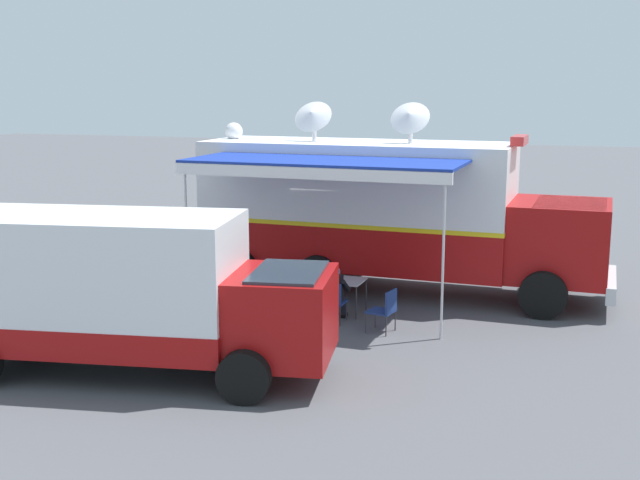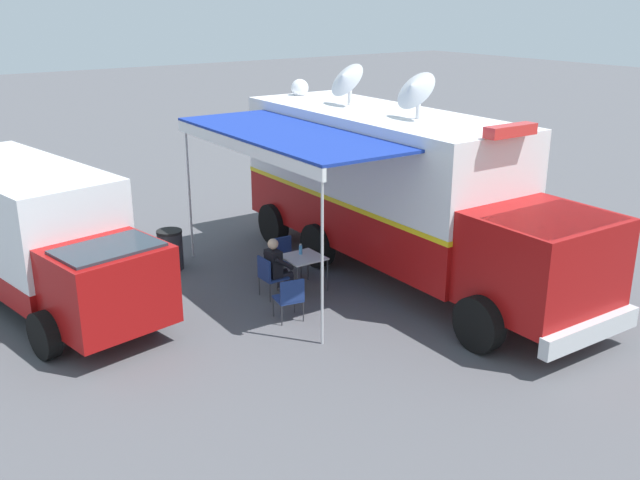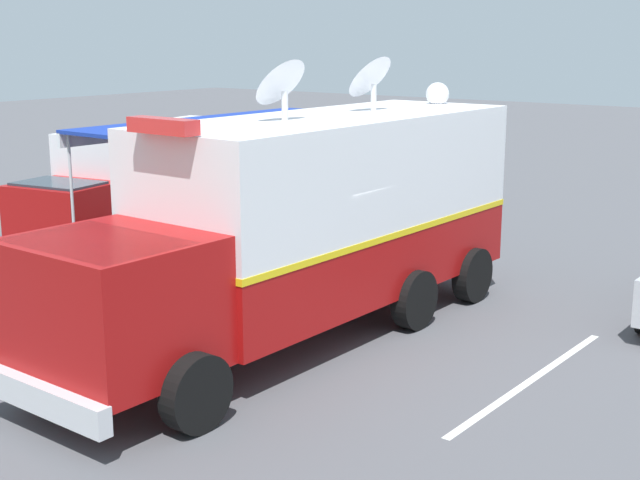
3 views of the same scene
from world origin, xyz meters
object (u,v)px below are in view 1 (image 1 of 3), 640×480
(folding_chair_at_table, at_px, (332,299))
(folding_chair_spare_by_truck, at_px, (385,307))
(car_behind_truck, at_px, (284,211))
(folding_chair_beside_table, at_px, (308,286))
(command_truck, at_px, (387,209))
(water_bottle, at_px, (339,274))
(trash_bin, at_px, (191,303))
(support_truck, at_px, (114,293))
(seated_responder, at_px, (335,290))
(folding_table, at_px, (345,283))

(folding_chair_at_table, height_order, folding_chair_spare_by_truck, same)
(folding_chair_at_table, bearing_deg, car_behind_truck, -153.19)
(folding_chair_beside_table, bearing_deg, car_behind_truck, -155.45)
(command_truck, relative_size, car_behind_truck, 2.27)
(water_bottle, relative_size, trash_bin, 0.25)
(command_truck, xyz_separation_m, support_truck, (6.88, -3.01, -0.56))
(water_bottle, height_order, folding_chair_spare_by_truck, water_bottle)
(trash_bin, xyz_separation_m, car_behind_truck, (-9.38, -1.56, 0.42))
(command_truck, height_order, seated_responder, command_truck)
(folding_chair_beside_table, relative_size, support_truck, 0.12)
(water_bottle, bearing_deg, folding_chair_at_table, 7.88)
(seated_responder, xyz_separation_m, support_truck, (4.04, -2.61, 0.73))
(water_bottle, distance_m, support_truck, 5.34)
(folding_table, xyz_separation_m, folding_chair_beside_table, (-0.09, -0.85, -0.16))
(support_truck, distance_m, car_behind_truck, 12.38)
(seated_responder, bearing_deg, support_truck, -32.90)
(command_truck, distance_m, folding_table, 2.60)
(folding_chair_at_table, bearing_deg, trash_bin, -70.29)
(folding_table, height_order, folding_chair_at_table, folding_chair_at_table)
(folding_table, height_order, folding_chair_beside_table, folding_chair_beside_table)
(folding_chair_at_table, bearing_deg, support_truck, -34.12)
(trash_bin, relative_size, support_truck, 0.13)
(water_bottle, xyz_separation_m, seated_responder, (0.66, 0.12, -0.18))
(command_truck, xyz_separation_m, folding_chair_spare_by_truck, (3.31, 0.79, -1.43))
(car_behind_truck, bearing_deg, folding_chair_spare_by_truck, 32.06)
(command_truck, distance_m, water_bottle, 2.51)
(folding_chair_beside_table, height_order, trash_bin, trash_bin)
(folding_chair_at_table, xyz_separation_m, folding_chair_beside_table, (-0.89, -0.81, 0.00))
(folding_chair_at_table, bearing_deg, folding_chair_beside_table, -137.52)
(folding_chair_beside_table, distance_m, seated_responder, 1.09)
(command_truck, relative_size, folding_chair_at_table, 10.97)
(command_truck, distance_m, folding_chair_spare_by_truck, 3.69)
(support_truck, bearing_deg, folding_table, 150.38)
(command_truck, xyz_separation_m, water_bottle, (2.19, -0.52, -1.11))
(seated_responder, bearing_deg, trash_bin, -66.84)
(water_bottle, xyz_separation_m, folding_chair_beside_table, (-0.04, -0.70, -0.32))
(seated_responder, distance_m, support_truck, 4.86)
(water_bottle, bearing_deg, support_truck, -27.95)
(water_bottle, height_order, seated_responder, seated_responder)
(folding_chair_beside_table, distance_m, car_behind_truck, 8.28)
(command_truck, relative_size, trash_bin, 10.49)
(seated_responder, distance_m, trash_bin, 2.94)
(folding_table, bearing_deg, trash_bin, -57.10)
(folding_chair_at_table, relative_size, folding_chair_beside_table, 1.00)
(command_truck, xyz_separation_m, folding_chair_beside_table, (2.14, -1.21, -1.43))
(seated_responder, xyz_separation_m, trash_bin, (1.15, -2.70, -0.20))
(folding_table, bearing_deg, folding_chair_at_table, -2.49)
(folding_table, distance_m, support_truck, 5.39)
(water_bottle, xyz_separation_m, trash_bin, (1.81, -2.57, -0.38))
(folding_chair_spare_by_truck, xyz_separation_m, seated_responder, (-0.47, -1.19, 0.14))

